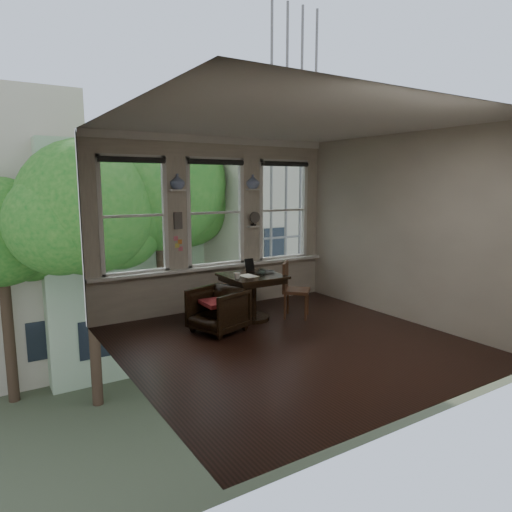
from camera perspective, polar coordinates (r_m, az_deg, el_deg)
ground at (r=6.52m, az=4.22°, el=-10.78°), size 4.50×4.50×0.00m
ceiling at (r=6.18m, az=4.55°, el=16.39°), size 4.50×4.50×0.00m
wall_back at (r=8.08m, az=-5.16°, el=4.00°), size 4.50×0.00×4.50m
wall_front at (r=4.58m, az=21.34°, el=-0.48°), size 4.50×0.00×4.50m
wall_left at (r=5.17m, az=-16.12°, el=0.82°), size 0.00×4.50×4.50m
wall_right at (r=7.72m, az=17.97°, el=3.35°), size 0.00×4.50×4.50m
window_left at (r=7.52m, az=-15.11°, el=4.87°), size 1.10×0.12×1.90m
window_center at (r=8.07m, az=-5.18°, el=5.41°), size 1.10×0.12×1.90m
window_right at (r=8.82m, az=3.29°, el=5.74°), size 1.10×0.12×1.90m
shelf_left at (r=7.66m, az=-9.77°, el=8.12°), size 0.26×0.16×0.03m
shelf_right at (r=8.32m, az=-0.40°, el=8.32°), size 0.26×0.16×0.03m
intercom at (r=7.71m, az=-9.76°, el=4.40°), size 0.14×0.06×0.28m
sticky_notes at (r=7.75m, az=-9.70°, el=1.83°), size 0.16×0.01×0.24m
desk_fan at (r=8.33m, az=-0.33°, el=4.39°), size 0.20×0.20×0.24m
vase_left at (r=7.66m, az=-9.80°, el=9.16°), size 0.24×0.24×0.25m
vase_right at (r=8.32m, az=-0.40°, el=9.27°), size 0.24×0.24×0.25m
table at (r=7.45m, az=-0.47°, el=-5.18°), size 0.90×0.90×0.75m
armchair_left at (r=6.90m, az=-4.76°, el=-6.74°), size 0.92×0.91×0.67m
cushion_red at (r=6.87m, az=-4.78°, el=-5.81°), size 0.45×0.45×0.06m
side_chair_right at (r=7.60m, az=5.10°, el=-4.28°), size 0.59×0.59×0.92m
laptop at (r=7.45m, az=1.31°, el=-2.12°), size 0.37×0.26×0.03m
mug at (r=7.05m, az=-2.39°, el=-2.49°), size 0.12×0.12×0.10m
drinking_glass at (r=7.29m, az=0.74°, el=-2.08°), size 0.15×0.15×0.10m
tablet at (r=7.61m, az=-0.81°, el=-1.15°), size 0.16×0.08×0.22m
papers at (r=7.27m, az=-0.96°, el=-2.50°), size 0.25×0.32×0.00m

